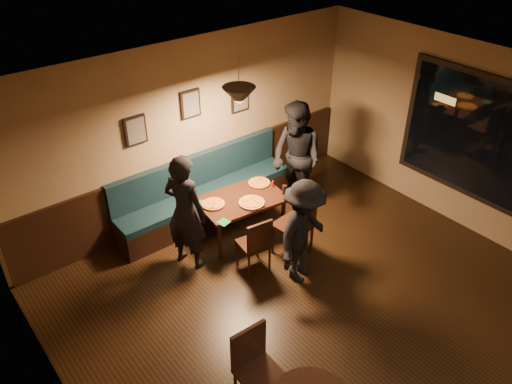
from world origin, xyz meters
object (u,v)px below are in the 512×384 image
diner_right (297,158)px  cafe_chair_far (260,373)px  diner_left (185,212)px  diner_front (303,232)px  booth_bench (206,190)px  chair_near_right (293,224)px  chair_near_left (253,243)px  dining_table (241,217)px  soda_glass (284,190)px  tabasco_bottle (273,183)px

diner_right → cafe_chair_far: bearing=-49.3°
diner_left → diner_front: (1.03, -1.21, -0.11)m
booth_bench → cafe_chair_far: 3.45m
booth_bench → chair_near_right: bearing=-73.6°
chair_near_left → chair_near_right: 0.64m
diner_left → diner_front: size_ratio=1.14×
chair_near_left → diner_front: 0.75m
dining_table → diner_front: size_ratio=0.82×
chair_near_left → soda_glass: 1.02m
diner_left → soda_glass: diner_left is taller
chair_near_left → diner_right: diner_right is taller
diner_right → diner_left: bearing=-88.7°
diner_front → dining_table: bearing=75.6°
booth_bench → diner_front: diner_front is taller
diner_front → tabasco_bottle: bearing=49.8°
dining_table → tabasco_bottle: bearing=1.9°
diner_front → tabasco_bottle: diner_front is taller
dining_table → diner_right: (1.13, 0.05, 0.58)m
tabasco_bottle → diner_front: bearing=-112.6°
diner_left → diner_right: bearing=-110.4°
diner_right → diner_front: size_ratio=1.21×
tabasco_bottle → booth_bench: bearing=132.5°
booth_bench → chair_near_left: 1.43m
chair_near_left → cafe_chair_far: (-1.28, -1.71, 0.04)m
chair_near_right → diner_right: diner_right is taller
tabasco_bottle → cafe_chair_far: (-2.17, -2.36, -0.25)m
dining_table → soda_glass: (0.57, -0.31, 0.41)m
dining_table → diner_right: diner_right is taller
dining_table → soda_glass: soda_glass is taller
chair_near_right → tabasco_bottle: bearing=64.1°
booth_bench → diner_right: diner_right is taller
booth_bench → tabasco_bottle: (0.71, -0.77, 0.22)m
dining_table → diner_left: 1.10m
dining_table → diner_front: bearing=-79.9°
diner_front → cafe_chair_far: 2.05m
diner_left → diner_right: 2.10m
diner_right → cafe_chair_far: diner_right is taller
chair_near_right → diner_left: bearing=142.4°
diner_left → soda_glass: (1.53, -0.27, -0.12)m
chair_near_left → diner_front: size_ratio=0.57×
chair_near_left → cafe_chair_far: bearing=-118.6°
chair_near_right → soda_glass: chair_near_right is taller
tabasco_bottle → dining_table: bearing=175.0°
dining_table → diner_left: (-0.96, -0.04, 0.53)m
chair_near_right → dining_table: bearing=104.3°
soda_glass → cafe_chair_far: 3.03m
chair_near_right → diner_left: (-1.27, 0.76, 0.34)m
cafe_chair_far → booth_bench: bearing=-112.8°
chair_near_right → diner_right: (0.83, 0.85, 0.39)m
diner_right → diner_front: 1.69m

